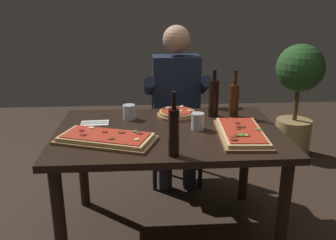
{
  "coord_description": "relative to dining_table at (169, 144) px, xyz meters",
  "views": [
    {
      "loc": [
        -0.15,
        -2.13,
        1.51
      ],
      "look_at": [
        0.0,
        0.05,
        0.79
      ],
      "focal_mm": 38.89,
      "sensor_mm": 36.0,
      "label": 1
    }
  ],
  "objects": [
    {
      "name": "pizza_round_far",
      "position": [
        0.08,
        0.29,
        0.11
      ],
      "size": [
        0.28,
        0.28,
        0.05
      ],
      "color": "olive",
      "rests_on": "dining_table"
    },
    {
      "name": "diner_chair",
      "position": [
        0.12,
        0.86,
        -0.16
      ],
      "size": [
        0.44,
        0.44,
        0.87
      ],
      "color": "black",
      "rests_on": "ground_plane"
    },
    {
      "name": "potted_plant_corner",
      "position": [
        1.36,
        1.26,
        0.02
      ],
      "size": [
        0.46,
        0.46,
        1.12
      ],
      "color": "tan",
      "rests_on": "ground_plane"
    },
    {
      "name": "pizza_rectangular_front",
      "position": [
        -0.37,
        -0.17,
        0.12
      ],
      "size": [
        0.62,
        0.44,
        0.05
      ],
      "color": "olive",
      "rests_on": "dining_table"
    },
    {
      "name": "tumbler_near_camera",
      "position": [
        -0.25,
        0.24,
        0.14
      ],
      "size": [
        0.08,
        0.08,
        0.1
      ],
      "color": "silver",
      "rests_on": "dining_table"
    },
    {
      "name": "tumbler_far_side",
      "position": [
        0.18,
        0.01,
        0.14
      ],
      "size": [
        0.08,
        0.08,
        0.1
      ],
      "color": "silver",
      "rests_on": "dining_table"
    },
    {
      "name": "oil_bottle_amber",
      "position": [
        0.33,
        0.27,
        0.23
      ],
      "size": [
        0.07,
        0.07,
        0.33
      ],
      "color": "black",
      "rests_on": "dining_table"
    },
    {
      "name": "napkin_cutlery_set",
      "position": [
        -0.47,
        0.15,
        0.1
      ],
      "size": [
        0.19,
        0.12,
        0.01
      ],
      "color": "white",
      "rests_on": "dining_table"
    },
    {
      "name": "vinegar_bottle_green",
      "position": [
        0.47,
        0.26,
        0.22
      ],
      "size": [
        0.07,
        0.07,
        0.32
      ],
      "color": "#47230F",
      "rests_on": "dining_table"
    },
    {
      "name": "dining_table",
      "position": [
        0.0,
        0.0,
        0.0
      ],
      "size": [
        1.4,
        0.96,
        0.74
      ],
      "color": "black",
      "rests_on": "ground_plane"
    },
    {
      "name": "ground_plane",
      "position": [
        0.0,
        0.0,
        -0.64
      ],
      "size": [
        6.4,
        6.4,
        0.0
      ],
      "primitive_type": "plane",
      "color": "#38281E"
    },
    {
      "name": "seated_diner",
      "position": [
        0.12,
        0.74,
        0.1
      ],
      "size": [
        0.53,
        0.41,
        1.33
      ],
      "color": "#23232D",
      "rests_on": "ground_plane"
    },
    {
      "name": "wine_bottle_dark",
      "position": [
        0.0,
        -0.39,
        0.23
      ],
      "size": [
        0.06,
        0.06,
        0.34
      ],
      "color": "black",
      "rests_on": "dining_table"
    },
    {
      "name": "pizza_rectangular_left",
      "position": [
        0.43,
        -0.13,
        0.12
      ],
      "size": [
        0.3,
        0.54,
        0.05
      ],
      "color": "olive",
      "rests_on": "dining_table"
    }
  ]
}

